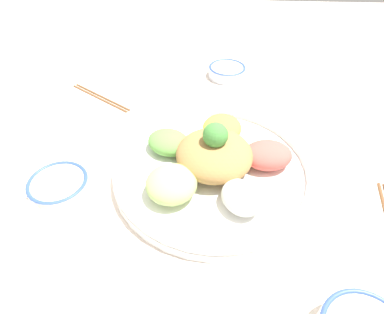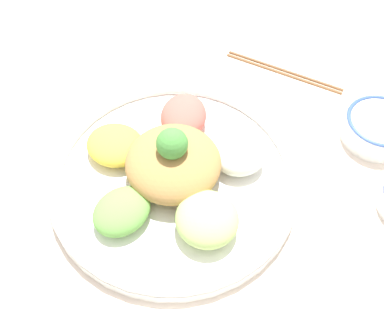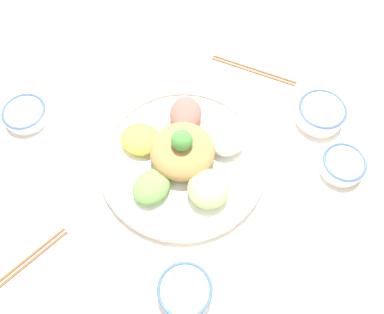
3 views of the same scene
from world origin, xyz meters
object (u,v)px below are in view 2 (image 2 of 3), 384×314
object	(u,v)px
salad_platter	(174,173)
serving_spoon_main	(80,50)
sauce_bowl_dark	(379,127)
chopsticks_pair_far	(284,71)

from	to	relation	value
salad_platter	serving_spoon_main	world-z (taller)	salad_platter
sauce_bowl_dark	chopsticks_pair_far	world-z (taller)	sauce_bowl_dark
salad_platter	chopsticks_pair_far	world-z (taller)	salad_platter
chopsticks_pair_far	serving_spoon_main	bearing A→B (deg)	-161.34
chopsticks_pair_far	serving_spoon_main	xyz separation A→B (m)	(0.42, 0.06, -0.00)
chopsticks_pair_far	serving_spoon_main	distance (m)	0.42
salad_platter	sauce_bowl_dark	world-z (taller)	salad_platter
chopsticks_pair_far	serving_spoon_main	size ratio (longest dim) A/B	2.35
salad_platter	chopsticks_pair_far	distance (m)	0.34
sauce_bowl_dark	serving_spoon_main	size ratio (longest dim) A/B	1.16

